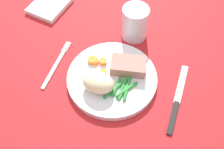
{
  "coord_description": "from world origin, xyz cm",
  "views": [
    {
      "loc": [
        9.11,
        -39.84,
        61.75
      ],
      "look_at": [
        -3.66,
        -2.93,
        4.6
      ],
      "focal_mm": 43.9,
      "sensor_mm": 36.0,
      "label": 1
    }
  ],
  "objects_px": {
    "fork": "(56,64)",
    "napkin": "(50,5)",
    "dinner_plate": "(112,78)",
    "meat_portion": "(128,66)",
    "water_glass": "(135,25)",
    "knife": "(177,100)"
  },
  "relations": [
    {
      "from": "dinner_plate",
      "to": "meat_portion",
      "type": "height_order",
      "value": "meat_portion"
    },
    {
      "from": "dinner_plate",
      "to": "fork",
      "type": "bearing_deg",
      "value": -179.07
    },
    {
      "from": "fork",
      "to": "knife",
      "type": "xyz_separation_m",
      "value": [
        0.33,
        -0.0,
        -0.0
      ]
    },
    {
      "from": "knife",
      "to": "napkin",
      "type": "distance_m",
      "value": 0.49
    },
    {
      "from": "water_glass",
      "to": "napkin",
      "type": "xyz_separation_m",
      "value": [
        -0.29,
        0.03,
        -0.04
      ]
    },
    {
      "from": "water_glass",
      "to": "dinner_plate",
      "type": "bearing_deg",
      "value": -92.87
    },
    {
      "from": "meat_portion",
      "to": "fork",
      "type": "height_order",
      "value": "meat_portion"
    },
    {
      "from": "napkin",
      "to": "meat_portion",
      "type": "bearing_deg",
      "value": -27.82
    },
    {
      "from": "dinner_plate",
      "to": "meat_portion",
      "type": "bearing_deg",
      "value": 49.4
    },
    {
      "from": "fork",
      "to": "water_glass",
      "type": "height_order",
      "value": "water_glass"
    },
    {
      "from": "meat_portion",
      "to": "knife",
      "type": "height_order",
      "value": "meat_portion"
    },
    {
      "from": "knife",
      "to": "water_glass",
      "type": "xyz_separation_m",
      "value": [
        -0.16,
        0.17,
        0.04
      ]
    },
    {
      "from": "fork",
      "to": "napkin",
      "type": "bearing_deg",
      "value": 122.9
    },
    {
      "from": "fork",
      "to": "water_glass",
      "type": "relative_size",
      "value": 1.69
    },
    {
      "from": "meat_portion",
      "to": "napkin",
      "type": "height_order",
      "value": "meat_portion"
    },
    {
      "from": "meat_portion",
      "to": "napkin",
      "type": "relative_size",
      "value": 0.72
    },
    {
      "from": "fork",
      "to": "water_glass",
      "type": "bearing_deg",
      "value": 48.49
    },
    {
      "from": "dinner_plate",
      "to": "meat_portion",
      "type": "xyz_separation_m",
      "value": [
        0.03,
        0.04,
        0.02
      ]
    },
    {
      "from": "meat_portion",
      "to": "water_glass",
      "type": "height_order",
      "value": "water_glass"
    },
    {
      "from": "meat_portion",
      "to": "napkin",
      "type": "xyz_separation_m",
      "value": [
        -0.31,
        0.16,
        -0.02
      ]
    },
    {
      "from": "fork",
      "to": "meat_portion",
      "type": "bearing_deg",
      "value": 14.03
    },
    {
      "from": "dinner_plate",
      "to": "napkin",
      "type": "xyz_separation_m",
      "value": [
        -0.28,
        0.2,
        -0.0
      ]
    }
  ]
}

